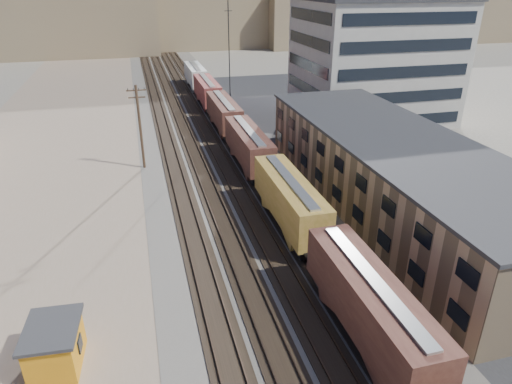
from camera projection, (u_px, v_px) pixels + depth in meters
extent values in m
cube|color=#4C4742|center=(204.00, 141.00, 64.28)|extent=(18.00, 200.00, 0.06)
cube|color=#7E6B57|center=(40.00, 184.00, 50.89)|extent=(24.00, 180.00, 0.03)
cube|color=#232326|center=(400.00, 164.00, 56.27)|extent=(26.00, 120.00, 0.04)
cube|color=black|center=(168.00, 144.00, 63.09)|extent=(2.60, 200.00, 0.08)
cube|color=#38281E|center=(163.00, 143.00, 62.87)|extent=(0.08, 200.00, 0.16)
cube|color=#38281E|center=(173.00, 142.00, 63.21)|extent=(0.08, 200.00, 0.16)
cube|color=black|center=(190.00, 142.00, 63.79)|extent=(2.60, 200.00, 0.08)
cube|color=#38281E|center=(184.00, 141.00, 63.57)|extent=(0.08, 200.00, 0.16)
cube|color=#38281E|center=(195.00, 141.00, 63.91)|extent=(0.08, 200.00, 0.16)
cube|color=black|center=(211.00, 140.00, 64.49)|extent=(2.60, 200.00, 0.08)
cube|color=#38281E|center=(206.00, 140.00, 64.27)|extent=(0.08, 200.00, 0.16)
cube|color=#38281E|center=(216.00, 139.00, 64.60)|extent=(0.08, 200.00, 0.16)
cube|color=black|center=(230.00, 138.00, 65.14)|extent=(2.60, 200.00, 0.08)
cube|color=#38281E|center=(225.00, 138.00, 64.92)|extent=(0.08, 200.00, 0.16)
cube|color=#38281E|center=(235.00, 137.00, 65.25)|extent=(0.08, 200.00, 0.16)
cube|color=black|center=(333.00, 283.00, 33.10)|extent=(2.20, 2.20, 0.90)
cube|color=#43221C|center=(370.00, 303.00, 27.74)|extent=(3.00, 13.34, 3.40)
cube|color=#B7B7B2|center=(373.00, 279.00, 26.99)|extent=(0.90, 12.32, 0.16)
cube|color=black|center=(308.00, 247.00, 37.52)|extent=(2.20, 2.20, 0.90)
cube|color=black|center=(273.00, 196.00, 46.40)|extent=(2.20, 2.20, 0.90)
cube|color=olive|center=(290.00, 198.00, 41.05)|extent=(3.00, 13.34, 3.40)
cube|color=#B7B7B2|center=(290.00, 180.00, 40.29)|extent=(0.90, 12.33, 0.16)
cube|color=black|center=(260.00, 177.00, 50.82)|extent=(2.20, 2.20, 0.90)
cube|color=black|center=(239.00, 147.00, 59.71)|extent=(2.20, 2.20, 0.90)
cube|color=#43221C|center=(249.00, 144.00, 54.36)|extent=(3.00, 13.34, 3.40)
cube|color=#B7B7B2|center=(249.00, 130.00, 53.60)|extent=(0.90, 12.33, 0.16)
cube|color=black|center=(231.00, 136.00, 64.13)|extent=(2.20, 2.20, 0.90)
cube|color=black|center=(218.00, 117.00, 73.02)|extent=(2.20, 2.20, 0.90)
cube|color=#43221C|center=(224.00, 112.00, 67.66)|extent=(3.00, 13.34, 3.40)
cube|color=#B7B7B2|center=(223.00, 100.00, 66.91)|extent=(0.90, 12.33, 0.16)
cube|color=black|center=(213.00, 109.00, 77.44)|extent=(2.20, 2.20, 0.90)
cube|color=black|center=(203.00, 96.00, 86.32)|extent=(2.20, 2.20, 0.90)
cube|color=maroon|center=(207.00, 90.00, 80.97)|extent=(3.00, 13.34, 3.40)
cube|color=#B7B7B2|center=(207.00, 80.00, 80.21)|extent=(0.90, 12.32, 0.16)
cube|color=black|center=(199.00, 90.00, 90.74)|extent=(2.20, 2.20, 0.90)
cube|color=black|center=(193.00, 80.00, 99.63)|extent=(2.20, 2.20, 0.90)
cube|color=beige|center=(195.00, 74.00, 94.28)|extent=(3.00, 13.34, 3.40)
cube|color=#B7B7B2|center=(195.00, 65.00, 93.52)|extent=(0.90, 12.32, 0.16)
cube|color=tan|center=(395.00, 174.00, 44.42)|extent=(12.00, 40.00, 7.00)
cube|color=#2D2D30|center=(400.00, 139.00, 42.89)|extent=(12.40, 40.40, 0.30)
cube|color=black|center=(336.00, 193.00, 43.56)|extent=(0.12, 36.00, 1.20)
cube|color=black|center=(339.00, 164.00, 42.29)|extent=(0.12, 36.00, 1.20)
cube|color=#9E998E|center=(373.00, 62.00, 71.37)|extent=(22.00, 18.00, 18.00)
cube|color=black|center=(307.00, 65.00, 68.80)|extent=(0.12, 16.00, 16.00)
cube|color=black|center=(405.00, 72.00, 63.45)|extent=(20.00, 0.12, 16.00)
cylinder|color=#382619|center=(140.00, 128.00, 53.20)|extent=(0.32, 0.32, 10.00)
cube|color=#382619|center=(136.00, 90.00, 51.33)|extent=(2.20, 0.14, 0.14)
cube|color=#382619|center=(137.00, 97.00, 51.67)|extent=(1.90, 0.14, 0.14)
cylinder|color=black|center=(141.00, 89.00, 51.41)|extent=(0.08, 0.08, 0.22)
cylinder|color=black|center=(229.00, 63.00, 70.63)|extent=(0.16, 0.16, 18.00)
cube|color=black|center=(228.00, 11.00, 67.46)|extent=(1.20, 0.08, 0.08)
cube|color=brown|center=(210.00, 0.00, 159.31)|extent=(140.00, 45.00, 28.00)
cube|color=brown|center=(401.00, 14.00, 168.95)|extent=(110.00, 38.00, 18.00)
cube|color=orange|center=(55.00, 348.00, 26.47)|extent=(2.91, 3.73, 2.67)
cube|color=#2D2D30|center=(51.00, 329.00, 25.87)|extent=(3.29, 4.11, 0.22)
cube|color=black|center=(80.00, 343.00, 26.67)|extent=(0.15, 0.89, 0.89)
imported|color=navy|center=(349.00, 109.00, 77.28)|extent=(4.16, 5.91, 1.50)
imported|color=silver|center=(383.00, 129.00, 66.86)|extent=(2.66, 4.95, 1.60)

